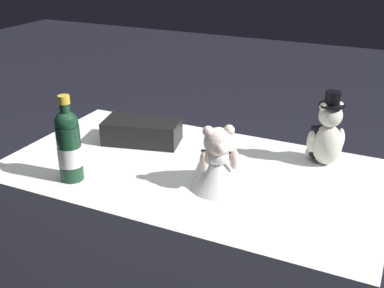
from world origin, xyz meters
TOP-DOWN VIEW (x-y plane):
  - reception_table at (0.00, 0.00)m, footprint 1.40×0.78m
  - teddy_bear_groom at (0.43, 0.26)m, footprint 0.14×0.14m
  - teddy_bear_bride at (0.13, -0.08)m, footprint 0.22×0.24m
  - champagne_bottle at (-0.35, -0.25)m, footprint 0.08×0.08m
  - signing_pen at (0.04, 0.17)m, footprint 0.14×0.04m
  - gift_case_black at (-0.29, 0.14)m, footprint 0.34×0.23m

SIDE VIEW (x-z plane):
  - reception_table at x=0.00m, z-range 0.00..0.76m
  - signing_pen at x=0.04m, z-range 0.76..0.77m
  - gift_case_black at x=-0.29m, z-range 0.76..0.86m
  - teddy_bear_bride at x=0.13m, z-range 0.74..0.97m
  - teddy_bear_groom at x=0.43m, z-range 0.73..1.01m
  - champagne_bottle at x=-0.35m, z-range 0.74..1.05m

